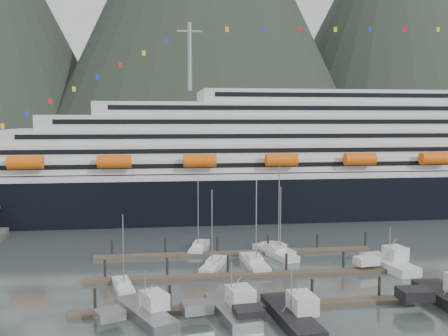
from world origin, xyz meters
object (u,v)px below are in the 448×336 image
(cruise_ship, at_px, (348,164))
(sailboat_b, at_px, (214,265))
(sailboat_a, at_px, (123,287))
(sailboat_f, at_px, (278,249))
(sailboat_g, at_px, (275,253))
(sailboat_c, at_px, (255,263))
(trawler_a, at_px, (144,312))
(trawler_c, at_px, (290,315))
(trawler_b, at_px, (230,309))
(trawler_e, at_px, (388,263))
(sailboat_e, at_px, (199,248))

(cruise_ship, bearing_deg, sailboat_b, -130.47)
(cruise_ship, distance_m, sailboat_a, 77.70)
(sailboat_f, height_order, sailboat_g, sailboat_g)
(sailboat_b, relative_size, sailboat_c, 0.89)
(trawler_a, bearing_deg, trawler_c, -125.84)
(sailboat_g, height_order, trawler_b, sailboat_g)
(sailboat_g, distance_m, trawler_e, 18.75)
(sailboat_e, xyz_separation_m, trawler_c, (7.42, -35.01, 0.46))
(sailboat_c, relative_size, sailboat_e, 1.06)
(sailboat_c, height_order, sailboat_e, sailboat_c)
(sailboat_a, relative_size, sailboat_g, 0.68)
(sailboat_a, height_order, sailboat_g, sailboat_g)
(trawler_b, bearing_deg, sailboat_e, -9.20)
(cruise_ship, relative_size, sailboat_b, 16.31)
(sailboat_b, distance_m, sailboat_c, 6.57)
(cruise_ship, height_order, sailboat_g, cruise_ship)
(sailboat_g, height_order, trawler_e, sailboat_g)
(sailboat_c, bearing_deg, trawler_e, -103.09)
(trawler_b, bearing_deg, sailboat_f, -34.33)
(trawler_a, height_order, trawler_e, trawler_e)
(sailboat_f, relative_size, sailboat_g, 0.76)
(cruise_ship, relative_size, trawler_e, 18.31)
(cruise_ship, bearing_deg, sailboat_c, -125.42)
(cruise_ship, distance_m, sailboat_f, 48.14)
(sailboat_b, xyz_separation_m, sailboat_f, (12.44, 8.56, 0.00))
(cruise_ship, relative_size, trawler_b, 18.11)
(cruise_ship, bearing_deg, sailboat_a, -133.81)
(trawler_c, relative_size, trawler_e, 1.18)
(trawler_b, bearing_deg, sailboat_c, -29.23)
(sailboat_b, relative_size, trawler_a, 1.10)
(sailboat_a, xyz_separation_m, sailboat_f, (25.95, 17.48, 0.02))
(trawler_a, distance_m, trawler_e, 40.81)
(sailboat_a, relative_size, sailboat_e, 0.80)
(sailboat_e, xyz_separation_m, trawler_a, (-9.14, -31.78, 0.41))
(sailboat_b, height_order, sailboat_f, sailboat_b)
(sailboat_g, distance_m, trawler_a, 34.05)
(sailboat_b, bearing_deg, sailboat_c, -69.46)
(sailboat_g, bearing_deg, trawler_e, -141.23)
(cruise_ship, height_order, trawler_e, cruise_ship)
(trawler_a, relative_size, trawler_b, 1.01)
(sailboat_b, xyz_separation_m, trawler_b, (-0.37, -20.86, 0.51))
(sailboat_b, relative_size, trawler_c, 0.95)
(sailboat_c, xyz_separation_m, sailboat_f, (5.87, 8.59, -0.03))
(sailboat_c, relative_size, trawler_c, 1.06)
(trawler_b, bearing_deg, trawler_e, -69.46)
(sailboat_c, relative_size, trawler_a, 1.23)
(sailboat_b, distance_m, sailboat_f, 15.10)
(sailboat_b, bearing_deg, trawler_e, -77.79)
(sailboat_g, bearing_deg, trawler_a, 121.77)
(sailboat_b, relative_size, sailboat_f, 1.07)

